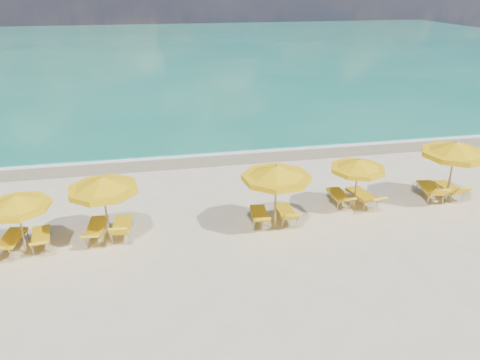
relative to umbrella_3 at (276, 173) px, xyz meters
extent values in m
plane|color=beige|center=(-0.92, 0.34, -2.14)|extent=(120.00, 120.00, 0.00)
cube|color=#157A60|center=(-0.92, 48.34, -2.14)|extent=(120.00, 80.00, 0.30)
cube|color=tan|center=(-0.92, 7.74, -2.14)|extent=(120.00, 2.60, 0.01)
cube|color=white|center=(-0.92, 8.54, -2.14)|extent=(120.00, 1.20, 0.03)
cube|color=white|center=(-6.92, 17.34, -2.14)|extent=(14.00, 0.36, 0.05)
cube|color=white|center=(7.08, 24.34, -2.14)|extent=(18.00, 0.30, 0.05)
cylinder|color=tan|center=(-8.55, -0.03, -1.11)|extent=(0.06, 0.06, 2.07)
cone|color=yellow|center=(-8.55, -0.03, -0.24)|extent=(2.62, 2.62, 0.41)
cylinder|color=yellow|center=(-8.55, -0.03, -0.44)|extent=(2.65, 2.65, 0.17)
sphere|color=tan|center=(-8.55, -0.03, -0.02)|extent=(0.09, 0.09, 0.09)
cylinder|color=tan|center=(-5.90, 0.34, -0.99)|extent=(0.07, 0.07, 2.31)
cone|color=yellow|center=(-5.90, 0.34, -0.01)|extent=(2.91, 2.91, 0.46)
cylinder|color=yellow|center=(-5.90, 0.34, -0.24)|extent=(2.94, 2.94, 0.19)
sphere|color=tan|center=(-5.90, 0.34, 0.22)|extent=(0.10, 0.10, 0.10)
cylinder|color=tan|center=(0.00, 0.00, -0.94)|extent=(0.07, 0.07, 2.41)
cone|color=yellow|center=(0.00, 0.00, 0.07)|extent=(3.02, 3.02, 0.48)
cylinder|color=yellow|center=(0.00, 0.00, -0.16)|extent=(3.05, 3.05, 0.19)
sphere|color=tan|center=(0.00, 0.00, 0.32)|extent=(0.11, 0.11, 0.11)
cylinder|color=tan|center=(3.48, 0.85, -1.11)|extent=(0.06, 0.06, 2.07)
cone|color=yellow|center=(3.48, 0.85, -0.24)|extent=(2.15, 2.15, 0.41)
cylinder|color=yellow|center=(3.48, 0.85, -0.44)|extent=(2.17, 2.17, 0.17)
sphere|color=tan|center=(3.48, 0.85, -0.03)|extent=(0.09, 0.09, 0.09)
cylinder|color=tan|center=(7.47, 0.74, -0.89)|extent=(0.08, 0.08, 2.52)
cone|color=yellow|center=(7.47, 0.74, 0.17)|extent=(2.95, 2.95, 0.50)
cylinder|color=yellow|center=(7.47, 0.74, -0.07)|extent=(2.98, 2.98, 0.20)
sphere|color=tan|center=(7.47, 0.74, 0.43)|extent=(0.11, 0.11, 0.11)
cube|color=yellow|center=(-9.05, 0.34, -1.74)|extent=(0.84, 1.49, 0.09)
cube|color=yellow|center=(-8.12, 0.44, -1.78)|extent=(0.75, 1.35, 0.08)
cube|color=yellow|center=(-7.99, -0.44, -1.61)|extent=(0.64, 0.63, 0.38)
cube|color=yellow|center=(-6.30, 0.72, -1.75)|extent=(0.73, 1.40, 0.08)
cube|color=yellow|center=(-6.39, -0.24, -1.63)|extent=(0.66, 0.68, 0.32)
cube|color=yellow|center=(-5.43, 0.60, -1.75)|extent=(0.71, 1.41, 0.08)
cube|color=yellow|center=(-5.50, -0.31, -1.52)|extent=(0.65, 0.56, 0.51)
cube|color=yellow|center=(-0.46, 0.55, -1.78)|extent=(0.72, 1.33, 0.08)
cube|color=yellow|center=(-0.56, -0.32, -1.60)|extent=(0.63, 0.60, 0.41)
cube|color=yellow|center=(0.55, 0.53, -1.78)|extent=(0.60, 1.29, 0.08)
cube|color=yellow|center=(0.53, -0.34, -1.58)|extent=(0.58, 0.52, 0.44)
cube|color=yellow|center=(3.08, 1.51, -1.77)|extent=(0.58, 1.29, 0.08)
cube|color=yellow|center=(3.07, 0.62, -1.61)|extent=(0.58, 0.56, 0.39)
cube|color=yellow|center=(3.97, 1.29, -1.74)|extent=(0.81, 1.46, 0.09)
cube|color=yellow|center=(4.11, 0.33, -1.57)|extent=(0.70, 0.68, 0.42)
cube|color=yellow|center=(7.02, 1.27, -1.73)|extent=(0.90, 1.52, 0.09)
cube|color=yellow|center=(6.83, 0.34, -1.50)|extent=(0.73, 0.67, 0.52)
cube|color=yellow|center=(7.85, 1.25, -1.76)|extent=(0.59, 1.31, 0.08)
cube|color=yellow|center=(7.85, 0.38, -1.54)|extent=(0.59, 0.49, 0.50)
camera|label=1|loc=(-4.24, -14.52, 6.19)|focal=35.00mm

